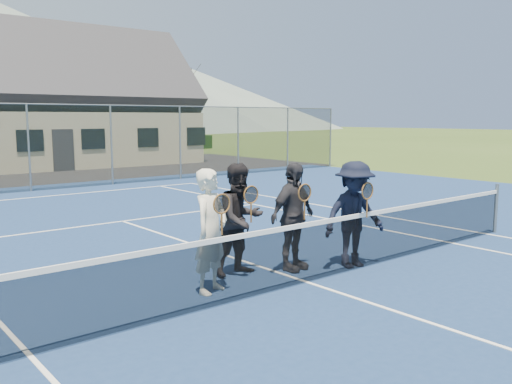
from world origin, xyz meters
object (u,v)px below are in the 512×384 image
Objects in this scene: player_d at (354,214)px; player_a at (211,231)px; clubhouse at (43,90)px; player_c at (293,217)px; tennis_net at (308,250)px; player_b at (241,219)px.

player_a is at bearing 171.04° from player_d.
clubhouse reaches higher than player_c.
player_c reaches higher than tennis_net.
player_b is (-4.51, -22.98, -3.07)m from clubhouse.
player_b is 1.00× the size of player_c.
tennis_net is 0.83m from player_c.
player_b reaches higher than tennis_net.
clubhouse is 24.23m from player_a.
player_b and player_d have the same top height.
tennis_net is 0.75× the size of clubhouse.
player_c is 1.00× the size of player_d.
player_c is at bearing 151.50° from player_d.
player_d is (-2.76, -23.84, -3.07)m from clubhouse.
clubhouse is 23.82m from player_c.
player_a reaches higher than tennis_net.
player_b is 1.00× the size of player_d.
player_a is 1.00× the size of player_c.
player_a and player_b have the same top height.
player_d is (0.93, -0.51, -0.00)m from player_c.
player_a is at bearing -153.17° from player_b.
tennis_net is 6.49× the size of player_d.
player_b is at bearing 156.60° from player_c.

